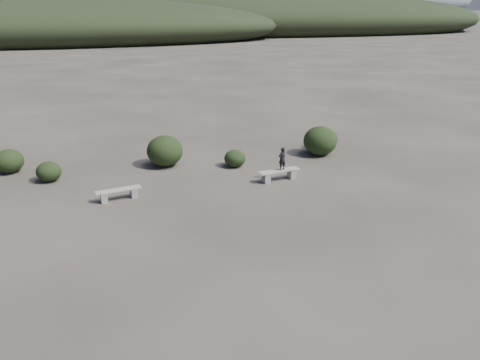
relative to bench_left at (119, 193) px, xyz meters
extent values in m
plane|color=#322D27|center=(3.44, -5.40, -0.25)|extent=(1200.00, 1200.00, 0.00)
cube|color=gray|center=(-0.54, -0.12, -0.07)|extent=(0.29, 0.36, 0.37)
cube|color=gray|center=(0.54, 0.12, -0.07)|extent=(0.29, 0.36, 0.37)
cube|color=gray|center=(0.00, 0.00, 0.14)|extent=(1.69, 0.69, 0.05)
cube|color=gray|center=(5.76, 0.42, -0.05)|extent=(0.31, 0.39, 0.40)
cube|color=gray|center=(6.92, 0.65, -0.05)|extent=(0.31, 0.39, 0.40)
cube|color=gray|center=(6.34, 0.54, 0.17)|extent=(1.82, 0.71, 0.05)
imported|color=black|center=(6.45, 0.56, 0.67)|extent=(0.40, 0.34, 0.94)
ellipsoid|color=black|center=(-2.74, 2.70, 0.15)|extent=(0.99, 0.99, 0.81)
ellipsoid|color=black|center=(2.02, 3.54, 0.43)|extent=(1.59, 1.59, 1.36)
ellipsoid|color=black|center=(5.00, 2.69, 0.13)|extent=(0.95, 0.95, 0.76)
ellipsoid|color=black|center=(9.32, 3.42, 0.44)|extent=(1.58, 1.58, 1.38)
ellipsoid|color=black|center=(9.99, 4.29, 0.25)|extent=(1.21, 1.21, 1.00)
ellipsoid|color=black|center=(-4.51, 4.20, 0.26)|extent=(1.20, 1.20, 1.02)
ellipsoid|color=black|center=(-21.56, 84.60, 2.45)|extent=(110.00, 40.00, 12.00)
ellipsoid|color=black|center=(38.44, 104.60, 2.90)|extent=(120.00, 44.00, 14.00)
ellipsoid|color=#2C352C|center=(3.44, 154.60, 5.15)|extent=(190.00, 64.00, 24.00)
ellipsoid|color=slate|center=(73.44, 294.60, 9.65)|extent=(340.00, 110.00, 44.00)
camera|label=1|loc=(0.54, -16.45, 6.45)|focal=35.00mm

